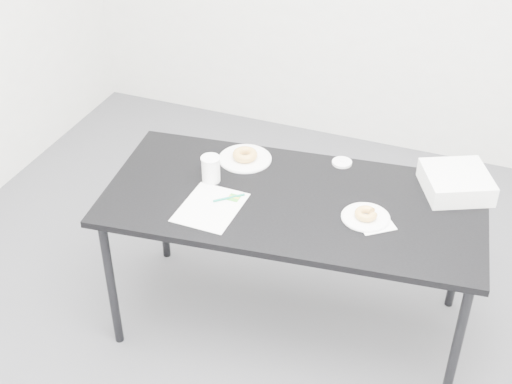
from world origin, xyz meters
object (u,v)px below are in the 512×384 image
(table, at_px, (293,209))
(coffee_cup, at_px, (211,169))
(scorecard, at_px, (210,207))
(donut_near, at_px, (366,214))
(pen, at_px, (229,198))
(bakery_box, at_px, (456,182))
(plate_far, at_px, (245,159))
(plate_near, at_px, (366,217))
(donut_far, at_px, (245,155))

(table, relative_size, coffee_cup, 14.01)
(scorecard, distance_m, donut_near, 0.67)
(donut_near, distance_m, coffee_cup, 0.73)
(pen, bearing_deg, coffee_cup, 99.65)
(pen, bearing_deg, bakery_box, -16.97)
(donut_near, bearing_deg, pen, -172.17)
(donut_near, bearing_deg, plate_far, 159.45)
(donut_near, bearing_deg, plate_near, 0.00)
(table, height_order, bakery_box, bakery_box)
(donut_far, distance_m, coffee_cup, 0.24)
(table, relative_size, scorecard, 5.59)
(donut_near, height_order, plate_far, donut_near)
(donut_near, relative_size, plate_far, 0.38)
(coffee_cup, bearing_deg, scorecard, -66.95)
(table, xyz_separation_m, pen, (-0.26, -0.11, 0.07))
(pen, relative_size, coffee_cup, 1.16)
(plate_far, bearing_deg, bakery_box, 5.82)
(donut_near, xyz_separation_m, donut_far, (-0.65, 0.24, 0.00))
(coffee_cup, bearing_deg, donut_near, -1.84)
(pen, bearing_deg, plate_far, 57.76)
(scorecard, height_order, coffee_cup, coffee_cup)
(table, height_order, coffee_cup, coffee_cup)
(table, bearing_deg, coffee_cup, 173.50)
(table, bearing_deg, scorecard, -155.12)
(plate_near, distance_m, plate_far, 0.69)
(pen, distance_m, donut_far, 0.33)
(scorecard, xyz_separation_m, plate_far, (-0.00, 0.41, 0.00))
(donut_near, height_order, coffee_cup, coffee_cup)
(scorecard, relative_size, donut_near, 3.21)
(scorecard, xyz_separation_m, plate_near, (0.64, 0.17, 0.00))
(scorecard, height_order, pen, pen)
(donut_near, bearing_deg, donut_far, 159.45)
(donut_far, xyz_separation_m, coffee_cup, (-0.08, -0.22, 0.04))
(table, distance_m, donut_far, 0.40)
(donut_near, xyz_separation_m, plate_far, (-0.65, 0.24, -0.02))
(scorecard, bearing_deg, donut_near, 15.80)
(pen, xyz_separation_m, donut_near, (0.59, 0.08, 0.02))
(pen, height_order, coffee_cup, coffee_cup)
(donut_near, relative_size, bakery_box, 0.35)
(plate_far, xyz_separation_m, coffee_cup, (-0.08, -0.22, 0.06))
(plate_near, height_order, coffee_cup, coffee_cup)
(table, height_order, donut_far, donut_far)
(bakery_box, bearing_deg, table, -179.67)
(scorecard, relative_size, bakery_box, 1.12)
(coffee_cup, height_order, bakery_box, coffee_cup)
(pen, xyz_separation_m, coffee_cup, (-0.13, 0.11, 0.06))
(pen, distance_m, plate_far, 0.33)
(bakery_box, bearing_deg, pen, 179.16)
(scorecard, xyz_separation_m, coffee_cup, (-0.08, 0.19, 0.06))
(donut_near, distance_m, plate_far, 0.69)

